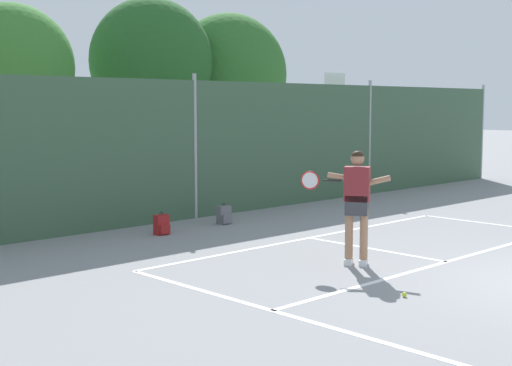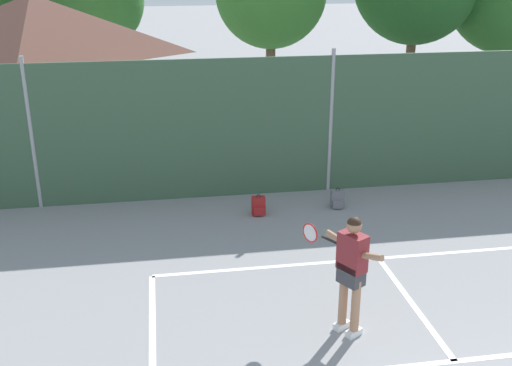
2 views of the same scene
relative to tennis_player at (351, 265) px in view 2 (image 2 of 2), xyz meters
The scene contains 5 objects.
chainlink_fence 5.77m from the tennis_player, 77.37° to the left, with size 26.09×0.09×3.29m.
clubhouse_building 11.41m from the tennis_player, 120.06° to the left, with size 6.01×4.33×4.22m.
tennis_player is the anchor object (origin of this frame).
backpack_red 4.54m from the tennis_player, 97.66° to the left, with size 0.28×0.25×0.46m.
backpack_grey 4.75m from the tennis_player, 75.53° to the left, with size 0.30×0.27×0.46m.
Camera 2 is at (-3.80, -3.94, 5.28)m, focal length 42.85 mm.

